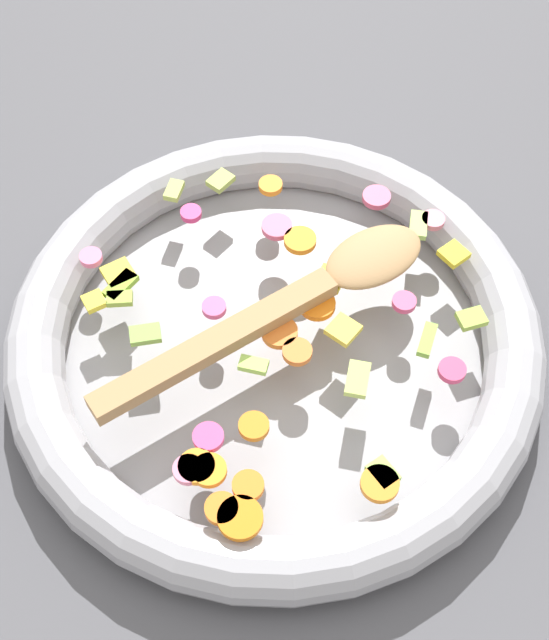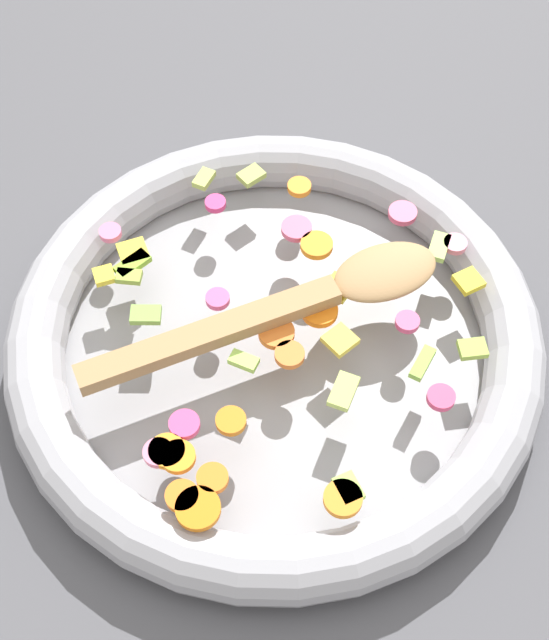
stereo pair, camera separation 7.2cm
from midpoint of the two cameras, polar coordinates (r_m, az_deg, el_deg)
The scene contains 4 objects.
ground_plane at distance 0.76m, azimuth 2.70°, elevation -2.28°, with size 4.00×4.00×0.00m, color #4C4C51.
skillet at distance 0.75m, azimuth 2.76°, elevation -1.40°, with size 0.45×0.45×0.05m.
chopped_vegetables at distance 0.71m, azimuth 2.93°, elevation -1.37°, with size 0.34×0.35×0.01m.
wooden_spoon at distance 0.72m, azimuth 4.66°, elevation 1.00°, with size 0.12×0.31×0.01m.
Camera 2 is at (-0.31, 0.25, 0.65)m, focal length 50.00 mm.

